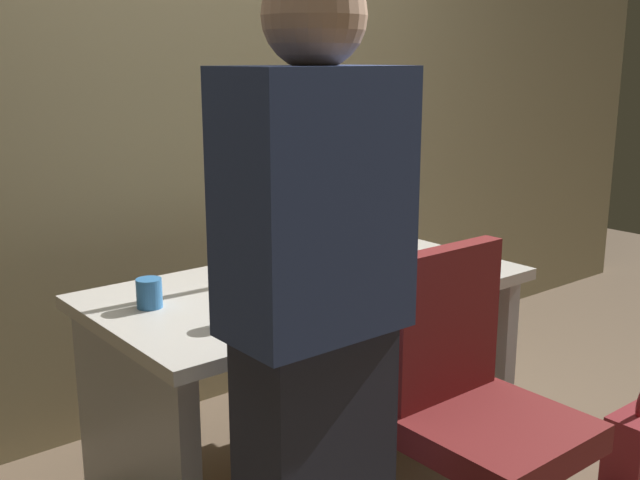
{
  "coord_description": "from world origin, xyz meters",
  "views": [
    {
      "loc": [
        -1.49,
        -1.88,
        1.45
      ],
      "look_at": [
        0.0,
        -0.05,
        0.88
      ],
      "focal_mm": 42.5,
      "sensor_mm": 36.0,
      "label": 1
    }
  ],
  "objects_px": {
    "mouse": "(378,271)",
    "cup_near_keyboard": "(235,310)",
    "desk": "(311,345)",
    "monitor": "(311,197)",
    "person_at_desk": "(315,334)",
    "book_stack": "(376,241)",
    "office_chair": "(478,436)",
    "cup_by_monitor": "(149,293)",
    "keyboard": "(311,289)",
    "cell_phone": "(456,267)"
  },
  "relations": [
    {
      "from": "mouse",
      "to": "cup_near_keyboard",
      "type": "height_order",
      "value": "cup_near_keyboard"
    },
    {
      "from": "desk",
      "to": "monitor",
      "type": "height_order",
      "value": "monitor"
    },
    {
      "from": "person_at_desk",
      "to": "book_stack",
      "type": "xyz_separation_m",
      "value": [
        0.88,
        0.73,
        -0.06
      ]
    },
    {
      "from": "monitor",
      "to": "cup_near_keyboard",
      "type": "relative_size",
      "value": 6.26
    },
    {
      "from": "office_chair",
      "to": "cup_by_monitor",
      "type": "height_order",
      "value": "office_chair"
    },
    {
      "from": "office_chair",
      "to": "cup_near_keyboard",
      "type": "distance_m",
      "value": 0.76
    },
    {
      "from": "desk",
      "to": "keyboard",
      "type": "height_order",
      "value": "keyboard"
    },
    {
      "from": "mouse",
      "to": "cup_by_monitor",
      "type": "xyz_separation_m",
      "value": [
        -0.75,
        0.19,
        0.03
      ]
    },
    {
      "from": "cup_near_keyboard",
      "to": "book_stack",
      "type": "height_order",
      "value": "book_stack"
    },
    {
      "from": "desk",
      "to": "office_chair",
      "type": "distance_m",
      "value": 0.69
    },
    {
      "from": "person_at_desk",
      "to": "cell_phone",
      "type": "xyz_separation_m",
      "value": [
        0.99,
        0.44,
        -0.11
      ]
    },
    {
      "from": "cell_phone",
      "to": "cup_by_monitor",
      "type": "bearing_deg",
      "value": 173.1
    },
    {
      "from": "office_chair",
      "to": "book_stack",
      "type": "bearing_deg",
      "value": 66.59
    },
    {
      "from": "mouse",
      "to": "book_stack",
      "type": "bearing_deg",
      "value": 48.68
    },
    {
      "from": "monitor",
      "to": "cup_near_keyboard",
      "type": "xyz_separation_m",
      "value": [
        -0.51,
        -0.31,
        -0.21
      ]
    },
    {
      "from": "office_chair",
      "to": "cup_by_monitor",
      "type": "xyz_separation_m",
      "value": [
        -0.59,
        0.77,
        0.34
      ]
    },
    {
      "from": "person_at_desk",
      "to": "monitor",
      "type": "xyz_separation_m",
      "value": [
        0.58,
        0.74,
        0.14
      ]
    },
    {
      "from": "book_stack",
      "to": "cell_phone",
      "type": "relative_size",
      "value": 1.56
    },
    {
      "from": "person_at_desk",
      "to": "cup_by_monitor",
      "type": "height_order",
      "value": "person_at_desk"
    },
    {
      "from": "keyboard",
      "to": "cup_near_keyboard",
      "type": "height_order",
      "value": "cup_near_keyboard"
    },
    {
      "from": "office_chair",
      "to": "cell_phone",
      "type": "xyz_separation_m",
      "value": [
        0.45,
        0.49,
        0.3
      ]
    },
    {
      "from": "book_stack",
      "to": "cell_phone",
      "type": "xyz_separation_m",
      "value": [
        0.11,
        -0.29,
        -0.06
      ]
    },
    {
      "from": "person_at_desk",
      "to": "monitor",
      "type": "relative_size",
      "value": 3.03
    },
    {
      "from": "cup_near_keyboard",
      "to": "cup_by_monitor",
      "type": "distance_m",
      "value": 0.31
    },
    {
      "from": "cup_by_monitor",
      "to": "monitor",
      "type": "bearing_deg",
      "value": 2.12
    },
    {
      "from": "office_chair",
      "to": "keyboard",
      "type": "distance_m",
      "value": 0.67
    },
    {
      "from": "monitor",
      "to": "keyboard",
      "type": "distance_m",
      "value": 0.36
    },
    {
      "from": "mouse",
      "to": "cup_near_keyboard",
      "type": "distance_m",
      "value": 0.65
    },
    {
      "from": "desk",
      "to": "mouse",
      "type": "xyz_separation_m",
      "value": [
        0.22,
        -0.1,
        0.24
      ]
    },
    {
      "from": "monitor",
      "to": "cell_phone",
      "type": "height_order",
      "value": "monitor"
    },
    {
      "from": "book_stack",
      "to": "cell_phone",
      "type": "bearing_deg",
      "value": -68.93
    },
    {
      "from": "cup_near_keyboard",
      "to": "book_stack",
      "type": "distance_m",
      "value": 0.86
    },
    {
      "from": "office_chair",
      "to": "mouse",
      "type": "xyz_separation_m",
      "value": [
        0.17,
        0.58,
        0.31
      ]
    },
    {
      "from": "cup_by_monitor",
      "to": "cell_phone",
      "type": "relative_size",
      "value": 0.61
    },
    {
      "from": "keyboard",
      "to": "cell_phone",
      "type": "bearing_deg",
      "value": -11.14
    },
    {
      "from": "monitor",
      "to": "mouse",
      "type": "distance_m",
      "value": 0.34
    },
    {
      "from": "monitor",
      "to": "keyboard",
      "type": "xyz_separation_m",
      "value": [
        -0.16,
        -0.21,
        -0.25
      ]
    },
    {
      "from": "cell_phone",
      "to": "cup_near_keyboard",
      "type": "bearing_deg",
      "value": -171.39
    },
    {
      "from": "book_stack",
      "to": "cell_phone",
      "type": "height_order",
      "value": "book_stack"
    },
    {
      "from": "desk",
      "to": "cell_phone",
      "type": "xyz_separation_m",
      "value": [
        0.5,
        -0.19,
        0.23
      ]
    },
    {
      "from": "monitor",
      "to": "book_stack",
      "type": "distance_m",
      "value": 0.35
    },
    {
      "from": "desk",
      "to": "keyboard",
      "type": "relative_size",
      "value": 3.32
    },
    {
      "from": "monitor",
      "to": "book_stack",
      "type": "xyz_separation_m",
      "value": [
        0.29,
        -0.01,
        -0.2
      ]
    },
    {
      "from": "monitor",
      "to": "mouse",
      "type": "relative_size",
      "value": 5.41
    },
    {
      "from": "monitor",
      "to": "mouse",
      "type": "height_order",
      "value": "monitor"
    },
    {
      "from": "cup_near_keyboard",
      "to": "cell_phone",
      "type": "distance_m",
      "value": 0.92
    },
    {
      "from": "keyboard",
      "to": "mouse",
      "type": "distance_m",
      "value": 0.29
    },
    {
      "from": "person_at_desk",
      "to": "keyboard",
      "type": "distance_m",
      "value": 0.69
    },
    {
      "from": "cup_near_keyboard",
      "to": "office_chair",
      "type": "bearing_deg",
      "value": -45.66
    },
    {
      "from": "keyboard",
      "to": "person_at_desk",
      "type": "bearing_deg",
      "value": -128.95
    }
  ]
}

